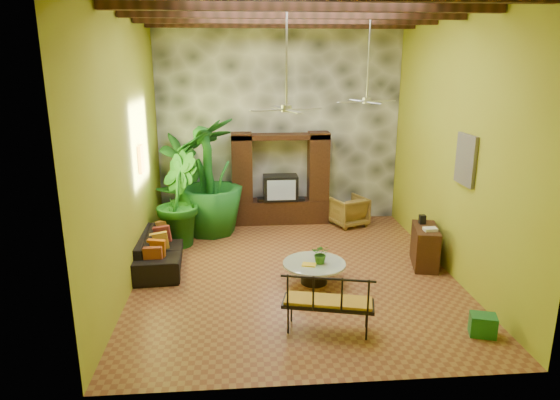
{
  "coord_description": "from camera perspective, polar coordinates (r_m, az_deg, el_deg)",
  "views": [
    {
      "loc": [
        -1.03,
        -8.93,
        3.98
      ],
      "look_at": [
        -0.26,
        0.2,
        1.42
      ],
      "focal_mm": 32.0,
      "sensor_mm": 36.0,
      "label": 1
    }
  ],
  "objects": [
    {
      "name": "left_wall",
      "position": [
        9.27,
        -17.12,
        5.74
      ],
      "size": [
        0.02,
        7.0,
        5.0
      ],
      "primitive_type": "cube",
      "color": "#A29F24",
      "rests_on": "ground"
    },
    {
      "name": "tall_plant_c",
      "position": [
        11.74,
        -8.07,
        2.66
      ],
      "size": [
        2.1,
        2.1,
        2.75
      ],
      "primitive_type": "imported",
      "rotation": [
        0.0,
        0.0,
        4.19
      ],
      "color": "#1A6520",
      "rests_on": "ground"
    },
    {
      "name": "coffee_table",
      "position": [
        9.32,
        3.92,
        -7.97
      ],
      "size": [
        1.16,
        1.16,
        0.4
      ],
      "rotation": [
        0.0,
        0.0,
        0.01
      ],
      "color": "black",
      "rests_on": "ground"
    },
    {
      "name": "wall_art_painting",
      "position": [
        9.39,
        20.47,
        4.33
      ],
      "size": [
        0.06,
        0.7,
        0.9
      ],
      "primitive_type": "cube",
      "color": "#295898",
      "rests_on": "right_wall"
    },
    {
      "name": "wicker_armchair",
      "position": [
        12.55,
        7.82,
        -1.25
      ],
      "size": [
        1.03,
        1.04,
        0.73
      ],
      "primitive_type": "imported",
      "rotation": [
        0.0,
        0.0,
        3.53
      ],
      "color": "brown",
      "rests_on": "ground"
    },
    {
      "name": "centerpiece_plant",
      "position": [
        9.19,
        4.7,
        -6.13
      ],
      "size": [
        0.4,
        0.37,
        0.37
      ],
      "primitive_type": "imported",
      "rotation": [
        0.0,
        0.0,
        -0.29
      ],
      "color": "#2F6A1C",
      "rests_on": "coffee_table"
    },
    {
      "name": "yellow_tray",
      "position": [
        9.14,
        3.33,
        -7.39
      ],
      "size": [
        0.28,
        0.24,
        0.03
      ],
      "primitive_type": "cube",
      "rotation": [
        0.0,
        0.0,
        -0.28
      ],
      "color": "yellow",
      "rests_on": "coffee_table"
    },
    {
      "name": "tall_plant_a",
      "position": [
        12.31,
        -11.04,
        2.07
      ],
      "size": [
        1.37,
        1.47,
        2.31
      ],
      "primitive_type": "imported",
      "rotation": [
        0.0,
        0.0,
        0.97
      ],
      "color": "#1D631A",
      "rests_on": "ground"
    },
    {
      "name": "ceiling_fan_back",
      "position": [
        10.49,
        9.94,
        12.24
      ],
      "size": [
        1.28,
        1.28,
        1.86
      ],
      "color": "#B4B4B9",
      "rests_on": "ceiling"
    },
    {
      "name": "ground",
      "position": [
        9.84,
        1.62,
        -8.25
      ],
      "size": [
        7.0,
        7.0,
        0.0
      ],
      "primitive_type": "plane",
      "color": "brown",
      "rests_on": "ground"
    },
    {
      "name": "ceiling_beams",
      "position": [
        9.03,
        1.86,
        20.7
      ],
      "size": [
        5.95,
        5.36,
        0.22
      ],
      "color": "#3B1E13",
      "rests_on": "ceiling"
    },
    {
      "name": "wall_art_mask",
      "position": [
        10.29,
        -15.6,
        4.52
      ],
      "size": [
        0.06,
        0.32,
        0.55
      ],
      "primitive_type": "cube",
      "color": "yellow",
      "rests_on": "left_wall"
    },
    {
      "name": "green_bin",
      "position": [
        8.28,
        22.17,
        -13.1
      ],
      "size": [
        0.44,
        0.38,
        0.33
      ],
      "primitive_type": "cube",
      "rotation": [
        0.0,
        0.0,
        -0.3
      ],
      "color": "#1B6834",
      "rests_on": "ground"
    },
    {
      "name": "side_console",
      "position": [
        10.43,
        16.23,
        -5.11
      ],
      "size": [
        0.66,
        1.07,
        0.8
      ],
      "primitive_type": "cube",
      "rotation": [
        0.0,
        0.0,
        -0.23
      ],
      "color": "#341A10",
      "rests_on": "ground"
    },
    {
      "name": "stone_accent_wall",
      "position": [
        12.5,
        -0.07,
        8.83
      ],
      "size": [
        5.98,
        0.1,
        4.98
      ],
      "primitive_type": "cube",
      "color": "#3F4247",
      "rests_on": "ground"
    },
    {
      "name": "ceiling_fan_front",
      "position": [
        8.59,
        0.74,
        11.76
      ],
      "size": [
        1.28,
        1.28,
        1.86
      ],
      "color": "#B4B4B9",
      "rests_on": "ceiling"
    },
    {
      "name": "tall_plant_b",
      "position": [
        11.21,
        -11.72,
        0.05
      ],
      "size": [
        1.12,
        1.3,
        2.07
      ],
      "primitive_type": "imported",
      "rotation": [
        0.0,
        0.0,
        1.77
      ],
      "color": "#175718",
      "rests_on": "ground"
    },
    {
      "name": "entertainment_center",
      "position": [
        12.48,
        0.05,
        1.66
      ],
      "size": [
        2.4,
        0.55,
        2.3
      ],
      "color": "black",
      "rests_on": "ground"
    },
    {
      "name": "iron_bench",
      "position": [
        7.6,
        5.65,
        -11.32
      ],
      "size": [
        1.44,
        0.82,
        0.57
      ],
      "rotation": [
        0.0,
        0.0,
        -0.24
      ],
      "color": "black",
      "rests_on": "ground"
    },
    {
      "name": "sofa",
      "position": [
        10.37,
        -13.55,
        -5.49
      ],
      "size": [
        1.0,
        2.26,
        0.65
      ],
      "primitive_type": "imported",
      "rotation": [
        0.0,
        0.0,
        1.63
      ],
      "color": "black",
      "rests_on": "ground"
    },
    {
      "name": "right_wall",
      "position": [
        9.91,
        19.34,
        6.16
      ],
      "size": [
        0.02,
        7.0,
        5.0
      ],
      "primitive_type": "cube",
      "color": "#A29F24",
      "rests_on": "ground"
    },
    {
      "name": "back_wall",
      "position": [
        12.56,
        -0.09,
        8.86
      ],
      "size": [
        6.0,
        0.02,
        5.0
      ],
      "primitive_type": "cube",
      "color": "#A29F24",
      "rests_on": "ground"
    }
  ]
}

